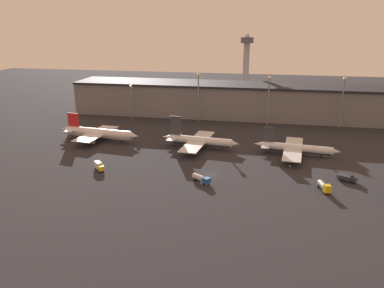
# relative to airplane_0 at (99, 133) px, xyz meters

# --- Properties ---
(ground) EXTENTS (600.00, 600.00, 0.00)m
(ground) POSITION_rel_airplane_0_xyz_m (60.57, -31.95, -3.81)
(ground) COLOR #26262B
(terminal_building) EXTENTS (197.39, 28.27, 20.34)m
(terminal_building) POSITION_rel_airplane_0_xyz_m (60.57, 63.13, 6.40)
(terminal_building) COLOR slate
(terminal_building) RESTS_ON ground
(airplane_0) EXTENTS (42.69, 29.97, 13.03)m
(airplane_0) POSITION_rel_airplane_0_xyz_m (0.00, 0.00, 0.00)
(airplane_0) COLOR silver
(airplane_0) RESTS_ON ground
(airplane_1) EXTENTS (37.10, 34.84, 14.33)m
(airplane_1) POSITION_rel_airplane_0_xyz_m (50.73, -1.59, -0.43)
(airplane_1) COLOR silver
(airplane_1) RESTS_ON ground
(airplane_2) EXTENTS (37.13, 34.87, 11.84)m
(airplane_2) POSITION_rel_airplane_0_xyz_m (93.92, -3.47, -0.70)
(airplane_2) COLOR silver
(airplane_2) RESTS_ON ground
(service_vehicle_0) EXTENTS (7.53, 6.06, 2.71)m
(service_vehicle_0) POSITION_rel_airplane_0_xyz_m (58.12, -40.70, -2.18)
(service_vehicle_0) COLOR #195199
(service_vehicle_0) RESTS_ON ground
(service_vehicle_1) EXTENTS (5.92, 6.08, 3.22)m
(service_vehicle_1) POSITION_rel_airplane_0_xyz_m (16.39, -36.51, -2.00)
(service_vehicle_1) COLOR gold
(service_vehicle_1) RESTS_ON ground
(service_vehicle_2) EXTENTS (3.93, 7.62, 3.31)m
(service_vehicle_2) POSITION_rel_airplane_0_xyz_m (101.24, -39.85, -2.05)
(service_vehicle_2) COLOR gold
(service_vehicle_2) RESTS_ON ground
(service_vehicle_3) EXTENTS (7.15, 5.31, 2.91)m
(service_vehicle_3) POSITION_rel_airplane_0_xyz_m (110.85, -29.48, -2.43)
(service_vehicle_3) COLOR #282D38
(service_vehicle_3) RESTS_ON ground
(lamp_post_0) EXTENTS (1.80, 1.80, 20.41)m
(lamp_post_0) POSITION_rel_airplane_0_xyz_m (1.16, 45.77, 9.53)
(lamp_post_0) COLOR slate
(lamp_post_0) RESTS_ON ground
(lamp_post_1) EXTENTS (1.80, 1.80, 28.35)m
(lamp_post_1) POSITION_rel_airplane_0_xyz_m (41.81, 45.77, 13.92)
(lamp_post_1) COLOR slate
(lamp_post_1) RESTS_ON ground
(lamp_post_2) EXTENTS (1.80, 1.80, 27.74)m
(lamp_post_2) POSITION_rel_airplane_0_xyz_m (81.62, 45.77, 13.59)
(lamp_post_2) COLOR slate
(lamp_post_2) RESTS_ON ground
(lamp_post_3) EXTENTS (1.80, 1.80, 28.30)m
(lamp_post_3) POSITION_rel_airplane_0_xyz_m (120.67, 45.77, 13.90)
(lamp_post_3) COLOR slate
(lamp_post_3) RESTS_ON ground
(control_tower) EXTENTS (9.00, 9.00, 48.70)m
(control_tower) POSITION_rel_airplane_0_xyz_m (65.16, 111.88, 24.24)
(control_tower) COLOR #99999E
(control_tower) RESTS_ON ground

